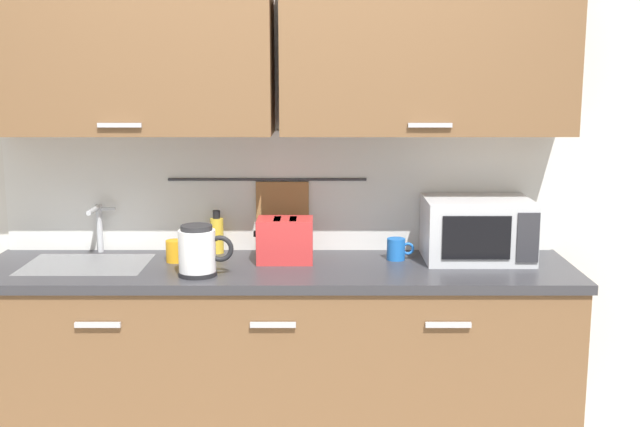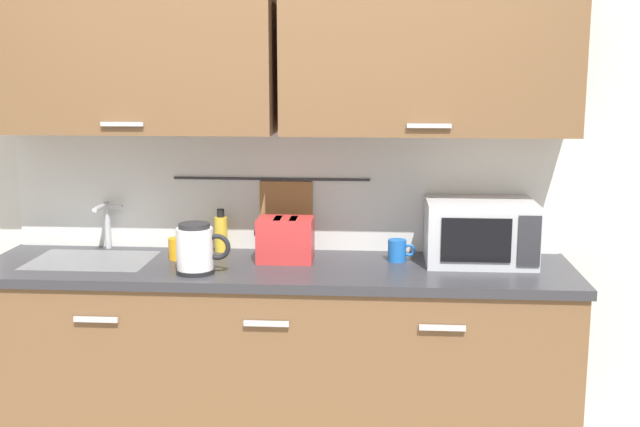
{
  "view_description": "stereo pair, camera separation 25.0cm",
  "coord_description": "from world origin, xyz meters",
  "px_view_note": "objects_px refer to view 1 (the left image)",
  "views": [
    {
      "loc": [
        0.18,
        -3.01,
        1.75
      ],
      "look_at": [
        0.19,
        0.33,
        1.12
      ],
      "focal_mm": 44.88,
      "sensor_mm": 36.0,
      "label": 1
    },
    {
      "loc": [
        0.43,
        -3.0,
        1.75
      ],
      "look_at": [
        0.19,
        0.33,
        1.12
      ],
      "focal_mm": 44.88,
      "sensor_mm": 36.0,
      "label": 2
    }
  ],
  "objects_px": {
    "dish_soap_bottle": "(216,234)",
    "mug_near_sink": "(175,251)",
    "electric_kettle": "(198,251)",
    "toaster": "(285,240)",
    "microwave": "(477,229)",
    "mug_by_kettle": "(396,249)"
  },
  "relations": [
    {
      "from": "dish_soap_bottle",
      "to": "toaster",
      "type": "bearing_deg",
      "value": -27.12
    },
    {
      "from": "dish_soap_bottle",
      "to": "microwave",
      "type": "bearing_deg",
      "value": -6.08
    },
    {
      "from": "toaster",
      "to": "microwave",
      "type": "bearing_deg",
      "value": 2.65
    },
    {
      "from": "microwave",
      "to": "dish_soap_bottle",
      "type": "xyz_separation_m",
      "value": [
        -1.15,
        0.12,
        -0.05
      ]
    },
    {
      "from": "toaster",
      "to": "mug_by_kettle",
      "type": "height_order",
      "value": "toaster"
    },
    {
      "from": "electric_kettle",
      "to": "toaster",
      "type": "bearing_deg",
      "value": 34.08
    },
    {
      "from": "dish_soap_bottle",
      "to": "mug_near_sink",
      "type": "xyz_separation_m",
      "value": [
        -0.16,
        -0.16,
        -0.04
      ]
    },
    {
      "from": "microwave",
      "to": "toaster",
      "type": "height_order",
      "value": "microwave"
    },
    {
      "from": "toaster",
      "to": "mug_by_kettle",
      "type": "xyz_separation_m",
      "value": [
        0.49,
        0.03,
        -0.05
      ]
    },
    {
      "from": "dish_soap_bottle",
      "to": "mug_near_sink",
      "type": "relative_size",
      "value": 1.63
    },
    {
      "from": "electric_kettle",
      "to": "mug_near_sink",
      "type": "height_order",
      "value": "electric_kettle"
    },
    {
      "from": "mug_near_sink",
      "to": "toaster",
      "type": "bearing_deg",
      "value": 0.34
    },
    {
      "from": "mug_near_sink",
      "to": "toaster",
      "type": "height_order",
      "value": "toaster"
    },
    {
      "from": "microwave",
      "to": "toaster",
      "type": "relative_size",
      "value": 1.8
    },
    {
      "from": "microwave",
      "to": "dish_soap_bottle",
      "type": "relative_size",
      "value": 2.35
    },
    {
      "from": "dish_soap_bottle",
      "to": "mug_by_kettle",
      "type": "height_order",
      "value": "dish_soap_bottle"
    },
    {
      "from": "dish_soap_bottle",
      "to": "mug_near_sink",
      "type": "height_order",
      "value": "dish_soap_bottle"
    },
    {
      "from": "electric_kettle",
      "to": "dish_soap_bottle",
      "type": "relative_size",
      "value": 1.16
    },
    {
      "from": "mug_by_kettle",
      "to": "dish_soap_bottle",
      "type": "bearing_deg",
      "value": 170.98
    },
    {
      "from": "mug_near_sink",
      "to": "mug_by_kettle",
      "type": "bearing_deg",
      "value": 2.21
    },
    {
      "from": "electric_kettle",
      "to": "toaster",
      "type": "relative_size",
      "value": 0.89
    },
    {
      "from": "mug_near_sink",
      "to": "electric_kettle",
      "type": "bearing_deg",
      "value": -59.86
    }
  ]
}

